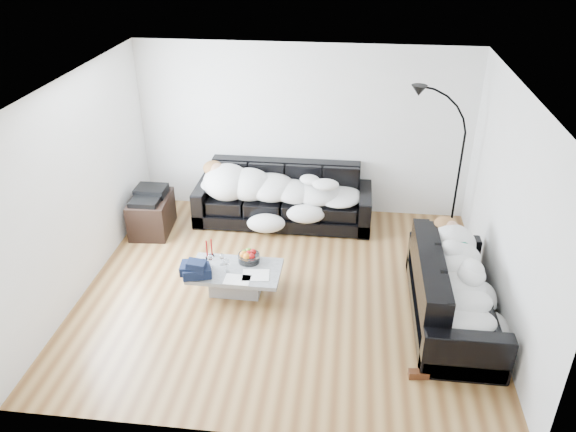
# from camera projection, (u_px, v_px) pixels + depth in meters

# --- Properties ---
(ground) EXTENTS (5.00, 5.00, 0.00)m
(ground) POSITION_uv_depth(u_px,v_px,m) (285.00, 290.00, 7.08)
(ground) COLOR brown
(ground) RESTS_ON ground
(wall_back) EXTENTS (5.00, 0.02, 2.60)m
(wall_back) POSITION_uv_depth(u_px,v_px,m) (303.00, 131.00, 8.42)
(wall_back) COLOR silver
(wall_back) RESTS_ON ground
(wall_left) EXTENTS (0.02, 4.50, 2.60)m
(wall_left) POSITION_uv_depth(u_px,v_px,m) (78.00, 187.00, 6.71)
(wall_left) COLOR silver
(wall_left) RESTS_ON ground
(wall_right) EXTENTS (0.02, 4.50, 2.60)m
(wall_right) POSITION_uv_depth(u_px,v_px,m) (509.00, 210.00, 6.20)
(wall_right) COLOR silver
(wall_right) RESTS_ON ground
(ceiling) EXTENTS (5.00, 5.00, 0.00)m
(ceiling) POSITION_uv_depth(u_px,v_px,m) (285.00, 86.00, 5.83)
(ceiling) COLOR white
(ceiling) RESTS_ON ground
(sofa_back) EXTENTS (2.64, 0.91, 0.86)m
(sofa_back) POSITION_uv_depth(u_px,v_px,m) (283.00, 196.00, 8.45)
(sofa_back) COLOR black
(sofa_back) RESTS_ON ground
(sofa_right) EXTENTS (0.89, 2.08, 0.84)m
(sofa_right) POSITION_uv_depth(u_px,v_px,m) (455.00, 289.00, 6.38)
(sofa_right) COLOR black
(sofa_right) RESTS_ON ground
(sleeper_back) EXTENTS (2.23, 0.77, 0.45)m
(sleeper_back) POSITION_uv_depth(u_px,v_px,m) (283.00, 184.00, 8.30)
(sleeper_back) COLOR white
(sleeper_back) RESTS_ON sofa_back
(sleeper_right) EXTENTS (0.75, 1.78, 0.44)m
(sleeper_right) POSITION_uv_depth(u_px,v_px,m) (458.00, 273.00, 6.28)
(sleeper_right) COLOR white
(sleeper_right) RESTS_ON sofa_right
(teal_cushion) EXTENTS (0.42, 0.38, 0.20)m
(teal_cushion) POSITION_uv_depth(u_px,v_px,m) (446.00, 237.00, 6.81)
(teal_cushion) COLOR #0E6546
(teal_cushion) RESTS_ON sofa_right
(coffee_table) EXTENTS (1.12, 0.66, 0.33)m
(coffee_table) POSITION_uv_depth(u_px,v_px,m) (236.00, 280.00, 6.98)
(coffee_table) COLOR #939699
(coffee_table) RESTS_ON ground
(fruit_bowl) EXTENTS (0.30, 0.30, 0.17)m
(fruit_bowl) POSITION_uv_depth(u_px,v_px,m) (249.00, 256.00, 7.02)
(fruit_bowl) COLOR white
(fruit_bowl) RESTS_ON coffee_table
(wine_glass_a) EXTENTS (0.08, 0.08, 0.16)m
(wine_glass_a) POSITION_uv_depth(u_px,v_px,m) (222.00, 259.00, 6.96)
(wine_glass_a) COLOR white
(wine_glass_a) RESTS_ON coffee_table
(wine_glass_b) EXTENTS (0.09, 0.09, 0.18)m
(wine_glass_b) POSITION_uv_depth(u_px,v_px,m) (210.00, 261.00, 6.91)
(wine_glass_b) COLOR white
(wine_glass_b) RESTS_ON coffee_table
(wine_glass_c) EXTENTS (0.10, 0.10, 0.18)m
(wine_glass_c) POSITION_uv_depth(u_px,v_px,m) (227.00, 265.00, 6.82)
(wine_glass_c) COLOR white
(wine_glass_c) RESTS_ON coffee_table
(candle_left) EXTENTS (0.05, 0.05, 0.26)m
(candle_left) POSITION_uv_depth(u_px,v_px,m) (207.00, 250.00, 7.05)
(candle_left) COLOR maroon
(candle_left) RESTS_ON coffee_table
(candle_right) EXTENTS (0.05, 0.05, 0.24)m
(candle_right) POSITION_uv_depth(u_px,v_px,m) (212.00, 248.00, 7.11)
(candle_right) COLOR maroon
(candle_right) RESTS_ON coffee_table
(newspaper_a) EXTENTS (0.35, 0.29, 0.01)m
(newspaper_a) POSITION_uv_depth(u_px,v_px,m) (256.00, 275.00, 6.78)
(newspaper_a) COLOR silver
(newspaper_a) RESTS_ON coffee_table
(newspaper_b) EXTENTS (0.31, 0.23, 0.01)m
(newspaper_b) POSITION_uv_depth(u_px,v_px,m) (237.00, 279.00, 6.70)
(newspaper_b) COLOR silver
(newspaper_b) RESTS_ON coffee_table
(navy_jacket) EXTENTS (0.40, 0.34, 0.18)m
(navy_jacket) POSITION_uv_depth(u_px,v_px,m) (193.00, 264.00, 6.69)
(navy_jacket) COLOR black
(navy_jacket) RESTS_ON coffee_table
(shoes) EXTENTS (0.43, 0.33, 0.09)m
(shoes) POSITION_uv_depth(u_px,v_px,m) (428.00, 370.00, 5.79)
(shoes) COLOR #472311
(shoes) RESTS_ON ground
(av_cabinet) EXTENTS (0.60, 0.82, 0.54)m
(av_cabinet) POSITION_uv_depth(u_px,v_px,m) (152.00, 214.00, 8.27)
(av_cabinet) COLOR black
(av_cabinet) RESTS_ON ground
(stereo) EXTENTS (0.44, 0.34, 0.13)m
(stereo) POSITION_uv_depth(u_px,v_px,m) (149.00, 194.00, 8.11)
(stereo) COLOR black
(stereo) RESTS_ON av_cabinet
(floor_lamp) EXTENTS (0.73, 0.35, 1.96)m
(floor_lamp) POSITION_uv_depth(u_px,v_px,m) (459.00, 175.00, 7.80)
(floor_lamp) COLOR black
(floor_lamp) RESTS_ON ground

